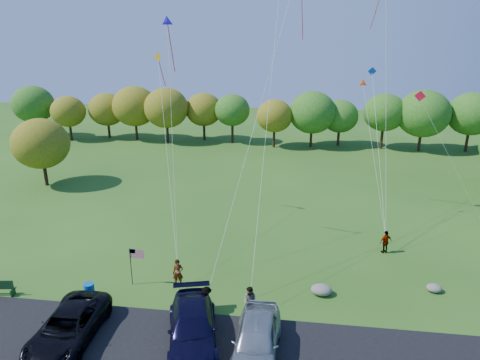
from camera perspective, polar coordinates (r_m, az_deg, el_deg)
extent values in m
plane|color=#275217|center=(25.66, -1.28, -16.37)|extent=(140.00, 140.00, 0.00)
cube|color=black|center=(22.54, -2.95, -22.12)|extent=(44.00, 6.00, 0.06)
cylinder|color=#382414|center=(71.33, -25.76, 6.15)|extent=(0.36, 0.36, 2.74)
ellipsoid|color=#1E5C18|center=(70.76, -26.16, 8.86)|extent=(6.40, 6.40, 5.76)
cylinder|color=#382414|center=(69.42, -21.94, 6.36)|extent=(0.36, 0.36, 2.76)
ellipsoid|color=#1E5C18|center=(68.87, -22.27, 8.98)|extent=(5.69, 5.69, 5.12)
cylinder|color=#382414|center=(67.43, -17.24, 6.60)|extent=(0.36, 0.36, 2.87)
ellipsoid|color=#1E5C18|center=(66.85, -17.52, 9.42)|extent=(5.97, 5.97, 5.37)
cylinder|color=#382414|center=(62.97, -14.37, 5.85)|extent=(0.36, 0.36, 2.50)
ellipsoid|color=#3D6318|center=(62.37, -14.60, 8.67)|extent=(5.84, 5.84, 5.26)
cylinder|color=#382414|center=(64.26, -9.03, 6.45)|extent=(0.36, 0.36, 2.47)
ellipsoid|color=#1E5C18|center=(63.63, -9.19, 9.41)|extent=(6.55, 6.55, 5.89)
cylinder|color=#382414|center=(60.11, -4.80, 5.66)|extent=(0.36, 0.36, 2.26)
ellipsoid|color=#3D6318|center=(59.48, -4.89, 8.60)|extent=(6.17, 6.17, 5.56)
cylinder|color=#382414|center=(61.21, -0.05, 6.01)|extent=(0.36, 0.36, 2.35)
ellipsoid|color=#1E5C18|center=(60.55, -0.05, 9.08)|extent=(6.64, 6.64, 5.97)
cylinder|color=#382414|center=(61.60, 4.70, 6.04)|extent=(0.36, 0.36, 2.38)
ellipsoid|color=#3D6318|center=(60.96, 4.79, 9.05)|extent=(6.41, 6.41, 5.77)
cylinder|color=#382414|center=(61.46, 9.22, 6.01)|extent=(0.36, 0.36, 2.75)
ellipsoid|color=#1E5C18|center=(60.78, 9.40, 9.33)|extent=(6.89, 6.89, 6.20)
cylinder|color=#382414|center=(60.09, 13.97, 5.13)|extent=(0.36, 0.36, 2.20)
ellipsoid|color=#1E5C18|center=(59.54, 14.17, 7.64)|extent=(4.88, 4.88, 4.40)
cylinder|color=#382414|center=(60.18, 18.26, 4.77)|extent=(0.36, 0.36, 2.24)
ellipsoid|color=#1E5C18|center=(59.59, 18.54, 7.46)|extent=(5.45, 5.45, 4.90)
cylinder|color=#382414|center=(60.89, 22.85, 4.44)|extent=(0.36, 0.36, 2.34)
ellipsoid|color=#3D6318|center=(60.31, 23.21, 7.13)|extent=(5.42, 5.42, 4.88)
cylinder|color=#382414|center=(63.42, 27.98, 4.24)|extent=(0.36, 0.36, 2.34)
ellipsoid|color=#3D6318|center=(62.80, 28.44, 7.10)|extent=(6.41, 6.41, 5.77)
cylinder|color=#382414|center=(48.17, -24.52, 0.84)|extent=(0.36, 0.36, 2.60)
ellipsoid|color=#3D6318|center=(47.39, -25.03, 4.43)|extent=(5.60, 5.60, 5.04)
imported|color=black|center=(24.33, -21.93, -17.70)|extent=(2.79, 5.77, 1.58)
imported|color=black|center=(22.73, -6.34, -18.94)|extent=(3.77, 6.30, 1.71)
imported|color=#9BA0A5|center=(21.78, 2.20, -20.54)|extent=(2.28, 5.46, 1.85)
imported|color=#4C4C59|center=(27.15, -8.27, -12.18)|extent=(0.72, 0.54, 1.78)
imported|color=#4C4C59|center=(24.53, 1.34, -15.82)|extent=(1.04, 0.99, 1.69)
imported|color=#4C4C59|center=(24.74, -4.47, -15.65)|extent=(1.20, 0.97, 1.61)
imported|color=#4C4C59|center=(32.32, 18.85, -7.81)|extent=(1.07, 0.83, 1.70)
cube|color=#163E17|center=(30.00, -29.34, -12.42)|extent=(1.89, 0.42, 0.06)
cube|color=#163E17|center=(29.66, -28.02, -13.04)|extent=(0.16, 0.48, 0.44)
cylinder|color=#0A4AA2|center=(27.55, -19.44, -13.73)|extent=(0.61, 0.61, 0.91)
cylinder|color=black|center=(27.67, -14.33, -11.12)|extent=(0.05, 0.05, 2.49)
cube|color=red|center=(27.08, -13.59, -9.58)|extent=(0.90, 0.60, 0.02)
cube|color=navy|center=(27.10, -14.15, -9.18)|extent=(0.36, 0.02, 0.28)
ellipsoid|color=#9F9E8B|center=(26.84, 10.79, -14.18)|extent=(1.27, 0.99, 0.63)
ellipsoid|color=gray|center=(29.17, 24.47, -12.98)|extent=(0.92, 0.76, 0.48)
cone|color=#2213C1|center=(29.07, -9.67, 20.12)|extent=(0.89, 0.69, 0.73)
cone|color=#D7420E|center=(35.01, 16.09, 12.31)|extent=(0.71, 0.34, 0.66)
cube|color=red|center=(30.58, 22.88, 10.27)|extent=(0.69, 0.29, 0.72)
cube|color=#FFAE15|center=(34.64, -10.89, 15.82)|extent=(0.67, 0.34, 0.72)
cube|color=blue|center=(37.49, 17.20, 13.70)|extent=(0.71, 0.18, 0.70)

